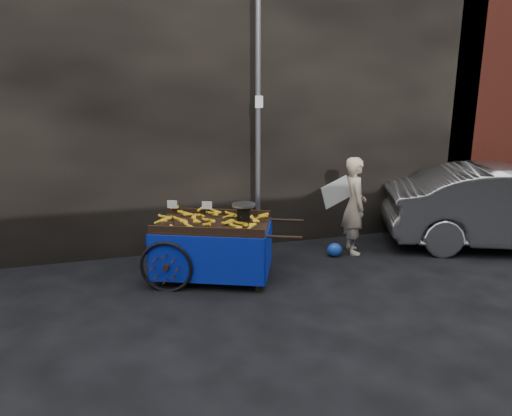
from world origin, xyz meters
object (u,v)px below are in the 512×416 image
object	(u,v)px
vendor	(354,205)
plastic_bag	(335,250)
parked_car	(512,208)
banana_cart	(209,229)

from	to	relation	value
vendor	plastic_bag	bearing A→B (deg)	117.95
plastic_bag	parked_car	world-z (taller)	parked_car
banana_cart	vendor	size ratio (longest dim) A/B	1.50
banana_cart	vendor	bearing A→B (deg)	31.71
banana_cart	plastic_bag	distance (m)	2.17
banana_cart	vendor	world-z (taller)	vendor
banana_cart	parked_car	world-z (taller)	parked_car
vendor	banana_cart	bearing A→B (deg)	110.13
vendor	parked_car	size ratio (longest dim) A/B	0.38
vendor	parked_car	xyz separation A→B (m)	(2.64, -0.47, -0.11)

